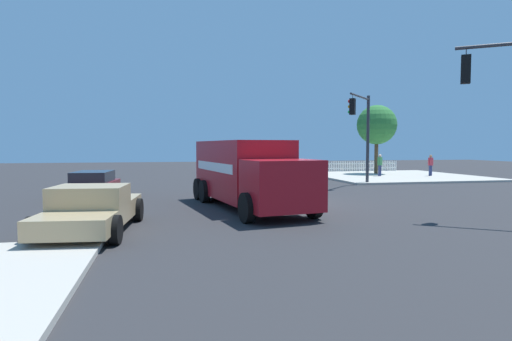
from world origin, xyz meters
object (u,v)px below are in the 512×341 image
object	(u,v)px
pedestrian_near_corner	(431,164)
shade_tree_near	(377,125)
delivery_truck	(247,172)
pickup_tan	(92,207)
traffic_light_primary	(363,125)
sedan_maroon	(93,186)
pedestrian_crossing	(380,164)

from	to	relation	value
pedestrian_near_corner	shade_tree_near	bearing A→B (deg)	-49.74
delivery_truck	pickup_tan	size ratio (longest dim) A/B	1.54
traffic_light_primary	pickup_tan	xyz separation A→B (m)	(14.32, 11.79, -3.11)
delivery_truck	pedestrian_near_corner	size ratio (longest dim) A/B	4.95
traffic_light_primary	shade_tree_near	size ratio (longest dim) A/B	0.96
pickup_tan	sedan_maroon	size ratio (longest dim) A/B	1.21
sedan_maroon	delivery_truck	bearing A→B (deg)	147.46
delivery_truck	pickup_tan	xyz separation A→B (m)	(5.35, 3.95, -0.71)
traffic_light_primary	pickup_tan	world-z (taller)	traffic_light_primary
pickup_tan	shade_tree_near	bearing A→B (deg)	-134.30
delivery_truck	sedan_maroon	xyz separation A→B (m)	(6.61, -4.22, -0.81)
pickup_tan	sedan_maroon	distance (m)	8.27
traffic_light_primary	pedestrian_crossing	size ratio (longest dim) A/B	3.28
sedan_maroon	pedestrian_near_corner	world-z (taller)	pedestrian_near_corner
traffic_light_primary	shade_tree_near	distance (m)	10.26
delivery_truck	shade_tree_near	distance (m)	22.14
traffic_light_primary	shade_tree_near	bearing A→B (deg)	-122.98
pedestrian_crossing	shade_tree_near	xyz separation A→B (m)	(-1.18, -2.81, 3.18)
pickup_tan	traffic_light_primary	bearing A→B (deg)	-140.53
pedestrian_crossing	pickup_tan	bearing A→B (deg)	43.20
traffic_light_primary	pedestrian_crossing	xyz separation A→B (m)	(-4.40, -5.79, -2.71)
pickup_tan	pedestrian_crossing	world-z (taller)	pedestrian_crossing
sedan_maroon	pedestrian_crossing	distance (m)	22.09
pedestrian_near_corner	traffic_light_primary	bearing A→B (deg)	31.38
pickup_tan	shade_tree_near	xyz separation A→B (m)	(-19.90, -20.39, 3.58)
delivery_truck	pedestrian_crossing	size ratio (longest dim) A/B	4.82
traffic_light_primary	sedan_maroon	distance (m)	16.32
traffic_light_primary	pedestrian_crossing	bearing A→B (deg)	-127.24
pedestrian_crossing	shade_tree_near	world-z (taller)	shade_tree_near
delivery_truck	pedestrian_crossing	bearing A→B (deg)	-134.45
sedan_maroon	pedestrian_near_corner	distance (m)	25.63
sedan_maroon	shade_tree_near	world-z (taller)	shade_tree_near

